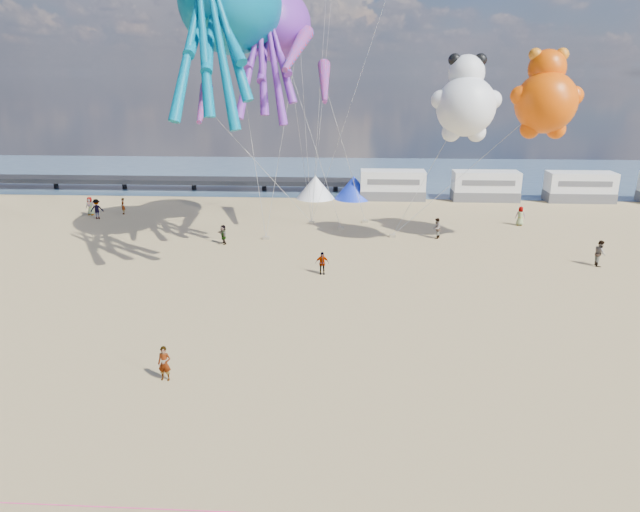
{
  "coord_description": "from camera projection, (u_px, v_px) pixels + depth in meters",
  "views": [
    {
      "loc": [
        1.74,
        -18.7,
        12.53
      ],
      "look_at": [
        0.37,
        6.0,
        4.58
      ],
      "focal_mm": 32.0,
      "sensor_mm": 36.0,
      "label": 1
    }
  ],
  "objects": [
    {
      "name": "tent_blue",
      "position": [
        354.0,
        187.0,
        59.25
      ],
      "size": [
        4.0,
        4.0,
        2.4
      ],
      "primitive_type": "cone",
      "color": "#1933CC",
      "rests_on": "ground"
    },
    {
      "name": "kite_teddy_orange",
      "position": [
        546.0,
        103.0,
        39.79
      ],
      "size": [
        6.27,
        6.06,
        7.28
      ],
      "primitive_type": null,
      "rotation": [
        0.0,
        0.0,
        0.27
      ],
      "color": "#E24B02"
    },
    {
      "name": "beachgoer_1",
      "position": [
        437.0,
        228.0,
        45.05
      ],
      "size": [
        0.81,
        0.95,
        1.65
      ],
      "primitive_type": "imported",
      "rotation": [
        0.0,
        0.0,
        4.28
      ],
      "color": "#7F6659",
      "rests_on": "ground"
    },
    {
      "name": "pier",
      "position": [
        89.0,
        180.0,
        64.69
      ],
      "size": [
        60.0,
        3.0,
        0.5
      ],
      "primitive_type": "cube",
      "color": "black",
      "rests_on": "ground"
    },
    {
      "name": "tent_white",
      "position": [
        315.0,
        187.0,
        59.46
      ],
      "size": [
        4.0,
        4.0,
        2.4
      ],
      "primitive_type": "cone",
      "color": "white",
      "rests_on": "ground"
    },
    {
      "name": "beachgoer_3",
      "position": [
        322.0,
        263.0,
        37.04
      ],
      "size": [
        1.04,
        0.67,
        1.51
      ],
      "primitive_type": "imported",
      "rotation": [
        0.0,
        0.0,
        0.12
      ],
      "color": "#7F6659",
      "rests_on": "ground"
    },
    {
      "name": "beachgoer_2",
      "position": [
        97.0,
        209.0,
        51.14
      ],
      "size": [
        1.03,
        0.9,
        1.8
      ],
      "primitive_type": "imported",
      "rotation": [
        0.0,
        0.0,
        3.42
      ],
      "color": "#7F6659",
      "rests_on": "ground"
    },
    {
      "name": "sandbag_a",
      "position": [
        266.0,
        238.0,
        44.99
      ],
      "size": [
        0.5,
        0.35,
        0.22
      ],
      "primitive_type": "cube",
      "color": "gray",
      "rests_on": "ground"
    },
    {
      "name": "motorhome_1",
      "position": [
        485.0,
        186.0,
        58.45
      ],
      "size": [
        6.6,
        2.5,
        3.0
      ],
      "primitive_type": "cube",
      "color": "silver",
      "rests_on": "ground"
    },
    {
      "name": "sandbag_e",
      "position": [
        312.0,
        223.0,
        49.66
      ],
      "size": [
        0.5,
        0.35,
        0.22
      ],
      "primitive_type": "cube",
      "color": "gray",
      "rests_on": "ground"
    },
    {
      "name": "windsock_right",
      "position": [
        203.0,
        104.0,
        38.37
      ],
      "size": [
        1.3,
        4.6,
        4.53
      ],
      "primitive_type": null,
      "rotation": [
        0.0,
        0.0,
        0.09
      ],
      "color": "red"
    },
    {
      "name": "kite_octopus_teal",
      "position": [
        231.0,
        2.0,
        37.33
      ],
      "size": [
        8.77,
        12.68,
        13.33
      ],
      "primitive_type": null,
      "rotation": [
        0.0,
        0.0,
        0.36
      ],
      "color": "#006487"
    },
    {
      "name": "beachgoer_4",
      "position": [
        223.0,
        234.0,
        43.63
      ],
      "size": [
        0.79,
        0.93,
        1.5
      ],
      "primitive_type": "imported",
      "rotation": [
        0.0,
        0.0,
        5.31
      ],
      "color": "#7F6659",
      "rests_on": "ground"
    },
    {
      "name": "windsock_mid",
      "position": [
        324.0,
        82.0,
        42.85
      ],
      "size": [
        1.36,
        6.11,
        6.06
      ],
      "primitive_type": null,
      "rotation": [
        0.0,
        0.0,
        0.06
      ],
      "color": "red"
    },
    {
      "name": "motorhome_2",
      "position": [
        580.0,
        187.0,
        57.95
      ],
      "size": [
        6.6,
        2.5,
        3.0
      ],
      "primitive_type": "cube",
      "color": "silver",
      "rests_on": "ground"
    },
    {
      "name": "windsock_left",
      "position": [
        296.0,
        50.0,
        38.14
      ],
      "size": [
        1.94,
        7.69,
        7.61
      ],
      "primitive_type": null,
      "rotation": [
        0.0,
        0.0,
        -0.11
      ],
      "color": "red"
    },
    {
      "name": "kite_octopus_purple",
      "position": [
        276.0,
        25.0,
        42.28
      ],
      "size": [
        7.08,
        11.13,
        11.79
      ],
      "primitive_type": null,
      "rotation": [
        0.0,
        0.0,
        0.28
      ],
      "color": "#6A279A"
    },
    {
      "name": "sandbag_d",
      "position": [
        365.0,
        221.0,
        50.09
      ],
      "size": [
        0.5,
        0.35,
        0.22
      ],
      "primitive_type": "cube",
      "color": "gray",
      "rests_on": "ground"
    },
    {
      "name": "beachgoer_7",
      "position": [
        600.0,
        253.0,
        38.61
      ],
      "size": [
        0.71,
        0.96,
        1.79
      ],
      "primitive_type": "imported",
      "rotation": [
        0.0,
        0.0,
        1.4
      ],
      "color": "#7F6659",
      "rests_on": "ground"
    },
    {
      "name": "standing_person",
      "position": [
        164.0,
        364.0,
        24.18
      ],
      "size": [
        0.59,
        0.41,
        1.55
      ],
      "primitive_type": "imported",
      "rotation": [
        0.0,
        0.0,
        -0.08
      ],
      "color": "tan",
      "rests_on": "ground"
    },
    {
      "name": "beachgoer_5",
      "position": [
        123.0,
        206.0,
        52.91
      ],
      "size": [
        1.03,
        1.44,
        1.5
      ],
      "primitive_type": "imported",
      "rotation": [
        0.0,
        0.0,
        5.19
      ],
      "color": "#7F6659",
      "rests_on": "ground"
    },
    {
      "name": "beachgoer_0",
      "position": [
        90.0,
        206.0,
        52.55
      ],
      "size": [
        0.63,
        0.42,
        1.69
      ],
      "primitive_type": "imported",
      "rotation": [
        0.0,
        0.0,
        6.26
      ],
      "color": "#7F6659",
      "rests_on": "ground"
    },
    {
      "name": "water",
      "position": [
        338.0,
        174.0,
        73.97
      ],
      "size": [
        120.0,
        120.0,
        0.0
      ],
      "primitive_type": "plane",
      "color": "#39536C",
      "rests_on": "ground"
    },
    {
      "name": "kite_panda",
      "position": [
        466.0,
        106.0,
        38.88
      ],
      "size": [
        5.42,
        5.16,
        6.93
      ],
      "primitive_type": null,
      "rotation": [
        0.0,
        0.0,
        -0.12
      ],
      "color": "silver"
    },
    {
      "name": "sandbag_b",
      "position": [
        341.0,
        228.0,
        47.87
      ],
      "size": [
        0.5,
        0.35,
        0.22
      ],
      "primitive_type": "cube",
      "color": "gray",
      "rests_on": "ground"
    },
    {
      "name": "motorhome_0",
      "position": [
        392.0,
        185.0,
        58.95
      ],
      "size": [
        6.6,
        2.5,
        3.0
      ],
      "primitive_type": "cube",
      "color": "silver",
      "rests_on": "ground"
    },
    {
      "name": "beachgoer_6",
      "position": [
        520.0,
        216.0,
        48.9
      ],
      "size": [
        0.69,
        0.54,
        1.67
      ],
      "primitive_type": "imported",
      "rotation": [
        0.0,
        0.0,
        2.88
      ],
      "color": "#7F6659",
      "rests_on": "ground"
    },
    {
      "name": "sandbag_c",
      "position": [
        393.0,
        236.0,
        45.64
      ],
      "size": [
        0.5,
        0.35,
        0.22
      ],
      "primitive_type": "cube",
      "color": "gray",
      "rests_on": "ground"
    },
    {
      "name": "ground",
      "position": [
        302.0,
        418.0,
        21.7
      ],
      "size": [
        120.0,
        120.0,
        0.0
      ],
      "primitive_type": "plane",
      "color": "tan",
      "rests_on": "ground"
    }
  ]
}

